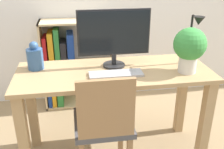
{
  "coord_description": "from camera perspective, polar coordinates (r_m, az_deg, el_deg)",
  "views": [
    {
      "loc": [
        -0.29,
        -1.73,
        1.5
      ],
      "look_at": [
        0.0,
        0.1,
        0.68
      ],
      "focal_mm": 42.0,
      "sensor_mm": 36.0,
      "label": 1
    }
  ],
  "objects": [
    {
      "name": "bookshelf",
      "position": [
        2.84,
        -10.02,
        2.26
      ],
      "size": [
        0.76,
        0.28,
        0.94
      ],
      "color": "#D8BC8C",
      "rests_on": "ground_plane"
    },
    {
      "name": "keyboard",
      "position": [
        1.83,
        0.9,
        0.13
      ],
      "size": [
        0.38,
        0.12,
        0.02
      ],
      "color": "#B2B2B7",
      "rests_on": "desk"
    },
    {
      "name": "vase",
      "position": [
        1.99,
        -16.41,
        3.57
      ],
      "size": [
        0.12,
        0.12,
        0.21
      ],
      "color": "#33598C",
      "rests_on": "desk"
    },
    {
      "name": "potted_plant",
      "position": [
        1.9,
        16.53,
        5.77
      ],
      "size": [
        0.23,
        0.23,
        0.32
      ],
      "color": "silver",
      "rests_on": "desk"
    },
    {
      "name": "desk",
      "position": [
        1.98,
        0.45,
        -3.32
      ],
      "size": [
        1.42,
        0.55,
        0.76
      ],
      "color": "tan",
      "rests_on": "ground_plane"
    },
    {
      "name": "monitor",
      "position": [
        1.92,
        0.43,
        8.65
      ],
      "size": [
        0.53,
        0.17,
        0.43
      ],
      "color": "#232326",
      "rests_on": "desk"
    },
    {
      "name": "desk_lamp",
      "position": [
        2.02,
        17.4,
        8.02
      ],
      "size": [
        0.1,
        0.19,
        0.38
      ],
      "color": "black",
      "rests_on": "desk"
    },
    {
      "name": "chair",
      "position": [
        1.82,
        -1.79,
        -10.56
      ],
      "size": [
        0.4,
        0.4,
        0.86
      ],
      "rotation": [
        0.0,
        0.0,
        0.17
      ],
      "color": "#4C4C51",
      "rests_on": "ground_plane"
    }
  ]
}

